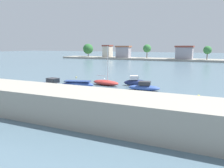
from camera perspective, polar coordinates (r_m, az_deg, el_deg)
ground_plane at (r=28.51m, az=-5.02°, el=-4.28°), size 400.00×400.00×0.00m
seawall_embankment at (r=22.83m, az=-13.41°, el=-4.57°), size 65.91×5.41×2.68m
moored_boat_0 at (r=38.15m, az=-15.03°, el=-0.09°), size 5.38×2.75×1.68m
moored_boat_1 at (r=37.75m, az=-8.54°, el=-0.07°), size 5.53×2.95×1.12m
moored_boat_2 at (r=39.69m, az=-1.60°, el=0.39°), size 5.35×2.64×6.73m
moored_boat_3 at (r=39.55m, az=5.73°, el=0.58°), size 4.06×2.93×1.68m
moored_boat_4 at (r=35.33m, az=7.99°, el=-0.76°), size 5.01×2.34×1.39m
mooring_buoy_0 at (r=38.72m, az=-19.78°, el=-0.88°), size 0.30×0.30×0.30m
mooring_buoy_1 at (r=45.47m, az=-1.92°, el=1.22°), size 0.36×0.36×0.36m
mooring_buoy_2 at (r=42.05m, az=-23.89°, el=-0.34°), size 0.30×0.30×0.30m
mooring_buoy_3 at (r=32.34m, az=20.75°, el=-2.86°), size 0.38×0.38×0.38m
mooring_buoy_4 at (r=49.23m, az=-8.90°, el=1.70°), size 0.25×0.25×0.25m
distant_shoreline at (r=106.24m, az=17.86°, el=6.82°), size 122.29×11.10×7.95m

